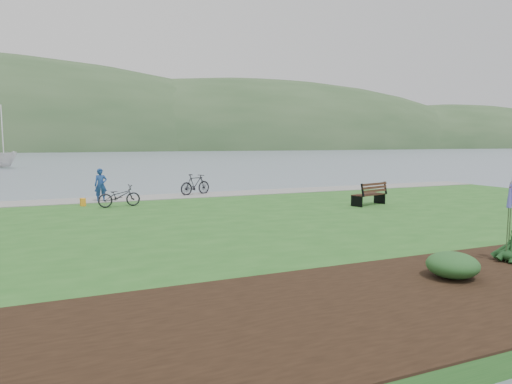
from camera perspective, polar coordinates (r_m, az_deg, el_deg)
ground at (r=18.13m, az=3.07°, el=-3.82°), size 600.00×600.00×0.00m
lawn at (r=16.35m, az=6.20°, el=-4.24°), size 34.00×20.00×0.40m
shoreline_path at (r=24.38m, az=-4.16°, el=-0.24°), size 34.00×2.20×0.03m
far_hillside at (r=188.09m, az=-14.87°, el=5.09°), size 580.00×80.00×38.00m
park_bench at (r=20.62m, az=14.14°, el=-0.19°), size 1.81×1.12×1.05m
person at (r=22.37m, az=-18.85°, el=1.16°), size 0.68×0.49×1.83m
bicycle_a at (r=20.39m, az=-16.73°, el=-0.49°), size 0.84×1.85×0.94m
bicycle_b at (r=24.18m, az=-7.61°, el=0.94°), size 1.13×1.90×1.10m
sailboat at (r=63.91m, az=-28.92°, el=2.64°), size 12.52×12.60×24.44m
pannier at (r=21.24m, az=-20.83°, el=-1.18°), size 0.24×0.34×0.34m
shrub_0 at (r=10.14m, az=23.37°, el=-8.37°), size 1.04×1.04×0.52m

